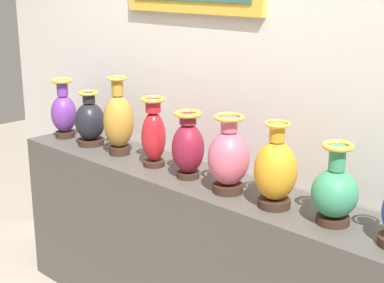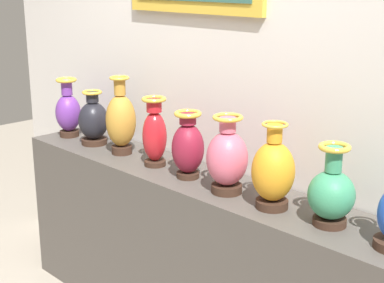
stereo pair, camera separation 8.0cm
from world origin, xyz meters
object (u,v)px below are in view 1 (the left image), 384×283
vase_crimson (154,134)px  vase_onyx (90,121)px  vase_ochre (119,121)px  vase_violet (64,112)px  vase_burgundy (189,147)px  vase_amber (276,171)px  vase_jade (335,191)px  vase_rose (229,158)px

vase_crimson → vase_onyx: bearing=179.1°
vase_onyx → vase_ochre: size_ratio=0.73×
vase_violet → vase_crimson: vase_crimson is taller
vase_onyx → vase_burgundy: (0.81, -0.02, 0.02)m
vase_onyx → vase_amber: vase_amber is taller
vase_ochre → vase_jade: size_ratio=1.30×
vase_onyx → vase_jade: bearing=-0.3°
vase_violet → vase_ochre: bearing=0.8°
vase_amber → vase_ochre: bearing=178.4°
vase_burgundy → vase_amber: bearing=-1.5°
vase_amber → vase_rose: bearing=-179.7°
vase_ochre → vase_jade: (1.34, -0.01, -0.05)m
vase_burgundy → vase_onyx: bearing=178.7°
vase_crimson → vase_rose: 0.53m
vase_amber → vase_jade: size_ratio=1.12×
vase_rose → vase_onyx: bearing=178.2°
vase_burgundy → vase_amber: vase_amber is taller
vase_ochre → vase_crimson: bearing=-1.3°
vase_onyx → vase_amber: bearing=-1.4°
vase_burgundy → vase_rose: 0.27m
vase_rose → vase_amber: 0.26m
vase_ochre → vase_burgundy: vase_ochre is taller
vase_crimson → vase_burgundy: (0.26, -0.01, -0.01)m
vase_crimson → vase_burgundy: bearing=-2.1°
vase_rose → vase_jade: bearing=2.6°
vase_burgundy → vase_rose: bearing=-3.2°
vase_crimson → vase_jade: bearing=-0.0°
vase_crimson → vase_amber: (0.78, -0.02, -0.01)m
vase_violet → vase_burgundy: size_ratio=1.08×
vase_onyx → vase_burgundy: vase_burgundy is taller
vase_crimson → vase_jade: size_ratio=1.09×
vase_crimson → vase_amber: 0.78m
vase_ochre → vase_burgundy: bearing=-1.7°
vase_onyx → vase_burgundy: 0.81m
vase_onyx → vase_jade: 1.61m
vase_ochre → vase_crimson: size_ratio=1.19×
vase_onyx → vase_ochre: vase_ochre is taller
vase_rose → vase_amber: size_ratio=0.97×
vase_burgundy → vase_jade: bearing=0.6°
vase_ochre → vase_rose: (0.81, -0.03, -0.03)m
vase_onyx → vase_amber: size_ratio=0.85×
vase_ochre → vase_rose: vase_ochre is taller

